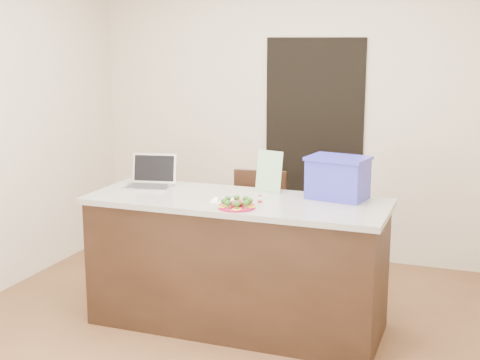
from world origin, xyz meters
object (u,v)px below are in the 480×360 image
(island, at_px, (237,263))
(plate, at_px, (237,207))
(blue_box, at_px, (338,177))
(napkin, at_px, (223,200))
(laptop, at_px, (151,178))
(chair, at_px, (256,223))
(yogurt_bottle, at_px, (260,200))

(island, xyz_separation_m, plate, (0.09, -0.24, 0.47))
(blue_box, bearing_deg, napkin, -144.95)
(napkin, relative_size, blue_box, 0.33)
(laptop, bearing_deg, chair, 32.11)
(island, xyz_separation_m, laptop, (-0.73, 0.15, 0.52))
(laptop, distance_m, chair, 0.96)
(napkin, bearing_deg, plate, -43.59)
(island, height_order, laptop, laptop)
(yogurt_bottle, height_order, chair, yogurt_bottle)
(island, height_order, yogurt_bottle, yogurt_bottle)
(laptop, height_order, chair, laptop)
(island, relative_size, blue_box, 4.68)
(island, xyz_separation_m, chair, (-0.11, 0.73, 0.08))
(yogurt_bottle, bearing_deg, chair, 110.70)
(napkin, distance_m, laptop, 0.71)
(island, xyz_separation_m, napkin, (-0.07, -0.09, 0.46))
(blue_box, bearing_deg, chair, 156.93)
(napkin, height_order, laptop, laptop)
(island, bearing_deg, yogurt_bottle, -23.98)
(island, relative_size, laptop, 5.57)
(napkin, distance_m, chair, 0.90)
(yogurt_bottle, xyz_separation_m, laptop, (-0.93, 0.24, 0.04))
(laptop, relative_size, chair, 0.39)
(napkin, bearing_deg, chair, 93.17)
(laptop, bearing_deg, island, -22.69)
(laptop, bearing_deg, blue_box, -7.09)
(plate, relative_size, yogurt_bottle, 3.97)
(plate, bearing_deg, yogurt_bottle, 54.79)
(plate, xyz_separation_m, blue_box, (0.55, 0.49, 0.14))
(plate, xyz_separation_m, napkin, (-0.16, 0.15, -0.01))
(napkin, height_order, chair, chair)
(plate, bearing_deg, napkin, 136.41)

